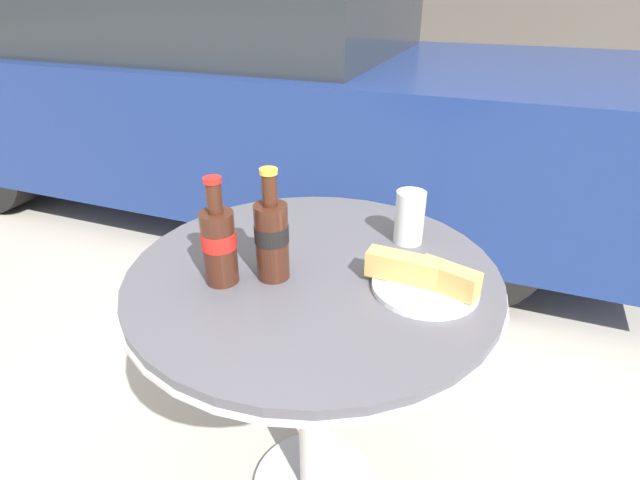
% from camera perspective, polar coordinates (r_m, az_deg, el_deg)
% --- Properties ---
extents(bistro_table, '(0.80, 0.80, 0.71)m').
position_cam_1_polar(bistro_table, '(1.14, -0.73, -9.13)').
color(bistro_table, '#B7B7BC').
rests_on(bistro_table, ground_plane).
extents(cola_bottle_left, '(0.07, 0.07, 0.24)m').
position_cam_1_polar(cola_bottle_left, '(1.00, -5.54, 0.39)').
color(cola_bottle_left, '#3D1E14').
rests_on(cola_bottle_left, bistro_table).
extents(cola_bottle_right, '(0.07, 0.07, 0.22)m').
position_cam_1_polar(cola_bottle_right, '(1.00, -11.48, -0.29)').
color(cola_bottle_right, '#3D1E14').
rests_on(cola_bottle_right, bistro_table).
extents(drinking_glass, '(0.07, 0.07, 0.12)m').
position_cam_1_polar(drinking_glass, '(1.17, 10.17, 2.34)').
color(drinking_glass, '#C68923').
rests_on(drinking_glass, bistro_table).
extents(lunch_plate_near, '(0.23, 0.21, 0.07)m').
position_cam_1_polar(lunch_plate_near, '(1.01, 11.75, -4.40)').
color(lunch_plate_near, white).
rests_on(lunch_plate_near, bistro_table).
extents(parked_car, '(4.44, 1.69, 1.40)m').
position_cam_1_polar(parked_car, '(3.14, -8.92, 16.55)').
color(parked_car, navy).
rests_on(parked_car, ground_plane).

